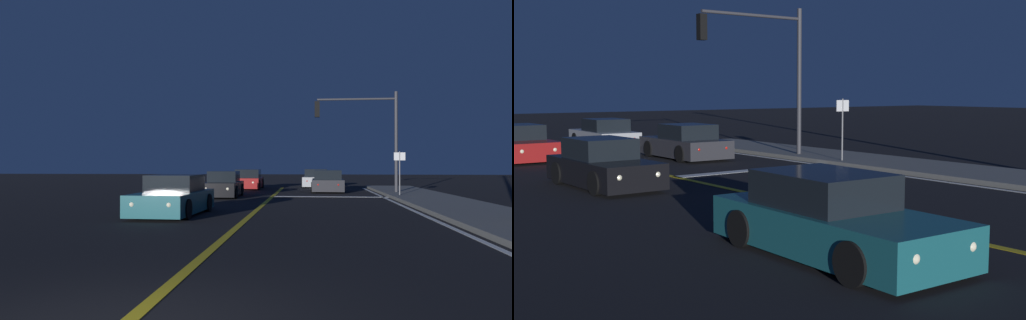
% 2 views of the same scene
% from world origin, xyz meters
% --- Properties ---
extents(sidewalk_right, '(3.20, 41.67, 0.15)m').
position_xyz_m(sidewalk_right, '(7.58, 11.58, 0.07)').
color(sidewalk_right, slate).
rests_on(sidewalk_right, ground).
extents(lane_line_center, '(0.20, 39.36, 0.01)m').
position_xyz_m(lane_line_center, '(0.00, 11.58, 0.01)').
color(lane_line_center, gold).
rests_on(lane_line_center, ground).
extents(lane_line_edge_right, '(0.16, 39.36, 0.01)m').
position_xyz_m(lane_line_edge_right, '(5.73, 11.58, 0.01)').
color(lane_line_edge_right, white).
rests_on(lane_line_edge_right, ground).
extents(stop_bar, '(5.98, 0.50, 0.01)m').
position_xyz_m(stop_bar, '(2.99, 21.65, 0.01)').
color(stop_bar, white).
rests_on(stop_bar, ground).
extents(car_distant_tail_teal, '(2.02, 4.57, 1.34)m').
position_xyz_m(car_distant_tail_teal, '(-2.62, 11.72, 0.58)').
color(car_distant_tail_teal, '#195960').
rests_on(car_distant_tail_teal, ground).
extents(car_side_waiting_silver, '(2.09, 4.59, 1.34)m').
position_xyz_m(car_side_waiting_silver, '(2.43, 32.86, 0.58)').
color(car_side_waiting_silver, '#B2B5BA').
rests_on(car_side_waiting_silver, ground).
extents(car_following_oncoming_charcoal, '(2.03, 4.35, 1.34)m').
position_xyz_m(car_following_oncoming_charcoal, '(3.05, 26.39, 0.58)').
color(car_following_oncoming_charcoal, '#2D2D33').
rests_on(car_following_oncoming_charcoal, ground).
extents(car_lead_oncoming_black, '(1.88, 4.25, 1.34)m').
position_xyz_m(car_lead_oncoming_black, '(-2.55, 21.10, 0.58)').
color(car_lead_oncoming_black, black).
rests_on(car_lead_oncoming_black, ground).
extents(car_far_approaching_red, '(2.02, 4.57, 1.34)m').
position_xyz_m(car_far_approaching_red, '(-2.32, 29.77, 0.58)').
color(car_far_approaching_red, maroon).
rests_on(car_far_approaching_red, ground).
extents(traffic_signal_near_right, '(4.63, 0.28, 5.79)m').
position_xyz_m(traffic_signal_near_right, '(5.11, 23.95, 3.91)').
color(traffic_signal_near_right, '#38383D').
rests_on(traffic_signal_near_right, ground).
extents(street_sign_corner, '(0.56, 0.06, 2.35)m').
position_xyz_m(street_sign_corner, '(6.48, 21.15, 1.59)').
color(street_sign_corner, slate).
rests_on(street_sign_corner, ground).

